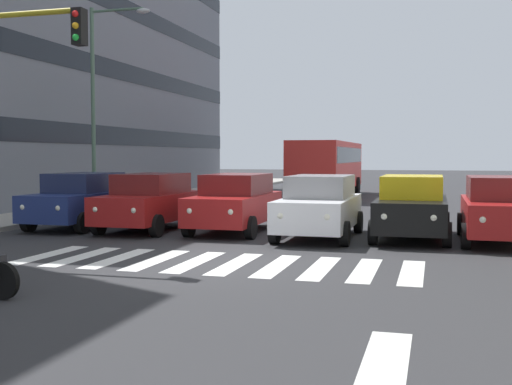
{
  "coord_description": "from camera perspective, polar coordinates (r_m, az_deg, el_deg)",
  "views": [
    {
      "loc": [
        -4.45,
        12.56,
        2.26
      ],
      "look_at": [
        1.07,
        -6.97,
        1.09
      ],
      "focal_mm": 44.59,
      "sensor_mm": 36.0,
      "label": 1
    }
  ],
  "objects": [
    {
      "name": "building_right_block_0",
      "position": [
        36.13,
        -17.83,
        12.46
      ],
      "size": [
        8.9,
        28.64,
        16.21
      ],
      "color": "slate",
      "rests_on": "ground_plane"
    },
    {
      "name": "bus_behind_traffic",
      "position": [
        35.09,
        6.45,
        2.64
      ],
      "size": [
        2.78,
        10.5,
        3.0
      ],
      "color": "red",
      "rests_on": "ground_plane"
    },
    {
      "name": "crosswalk_markings",
      "position": [
        13.52,
        -3.69,
        -6.31
      ],
      "size": [
        8.55,
        2.8,
        0.01
      ],
      "color": "silver",
      "rests_on": "ground_plane"
    },
    {
      "name": "street_lamp_right",
      "position": [
        25.79,
        -13.72,
        8.99
      ],
      "size": [
        2.54,
        0.28,
        7.86
      ],
      "color": "#4C6B56",
      "rests_on": "sidewalk_right"
    },
    {
      "name": "ground_plane",
      "position": [
        13.52,
        -3.69,
        -6.33
      ],
      "size": [
        180.0,
        180.0,
        0.0
      ],
      "primitive_type": "plane",
      "color": "#2D2D30"
    },
    {
      "name": "car_5",
      "position": [
        20.78,
        -15.32,
        -0.61
      ],
      "size": [
        2.02,
        4.44,
        1.72
      ],
      "color": "navy",
      "rests_on": "ground_plane"
    },
    {
      "name": "lane_arrow_0",
      "position": [
        7.43,
        11.58,
        -14.45
      ],
      "size": [
        0.5,
        2.2,
        0.01
      ],
      "primitive_type": "cube",
      "color": "silver",
      "rests_on": "ground_plane"
    },
    {
      "name": "car_1",
      "position": [
        17.78,
        13.82,
        -1.23
      ],
      "size": [
        2.02,
        4.44,
        1.72
      ],
      "color": "black",
      "rests_on": "ground_plane"
    },
    {
      "name": "car_2",
      "position": [
        17.56,
        5.73,
        -1.2
      ],
      "size": [
        2.02,
        4.44,
        1.72
      ],
      "color": "silver",
      "rests_on": "ground_plane"
    },
    {
      "name": "car_3",
      "position": [
        18.85,
        -1.85,
        -0.88
      ],
      "size": [
        2.02,
        4.44,
        1.72
      ],
      "color": "maroon",
      "rests_on": "ground_plane"
    },
    {
      "name": "car_0",
      "position": [
        17.71,
        21.05,
        -1.37
      ],
      "size": [
        2.02,
        4.44,
        1.72
      ],
      "color": "maroon",
      "rests_on": "ground_plane"
    },
    {
      "name": "car_4",
      "position": [
        19.56,
        -9.49,
        -0.77
      ],
      "size": [
        2.02,
        4.44,
        1.72
      ],
      "color": "maroon",
      "rests_on": "ground_plane"
    }
  ]
}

